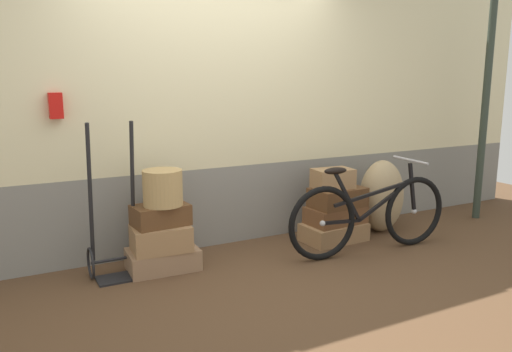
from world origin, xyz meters
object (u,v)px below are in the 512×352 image
at_px(suitcase_3, 334,232).
at_px(suitcase_4, 335,215).
at_px(burlap_sack, 381,196).
at_px(bicycle, 370,215).
at_px(suitcase_5, 338,197).
at_px(luggage_trolley, 115,239).
at_px(suitcase_6, 333,178).
at_px(suitcase_1, 161,238).
at_px(wicker_basket, 163,188).
at_px(suitcase_2, 161,215).
at_px(suitcase_0, 163,259).

xyz_separation_m(suitcase_3, suitcase_4, (0.03, 0.02, 0.17)).
xyz_separation_m(burlap_sack, bicycle, (-0.53, -0.45, -0.02)).
bearing_deg(suitcase_4, suitcase_5, -32.39).
bearing_deg(luggage_trolley, suitcase_3, -2.74).
bearing_deg(suitcase_6, suitcase_1, -174.63).
distance_m(luggage_trolley, burlap_sack, 2.70).
xyz_separation_m(suitcase_5, wicker_basket, (-1.74, 0.02, 0.27)).
relative_size(suitcase_1, suitcase_4, 0.83).
distance_m(suitcase_5, bicycle, 0.44).
xyz_separation_m(suitcase_4, wicker_basket, (-1.72, 0.01, 0.44)).
relative_size(suitcase_3, suitcase_6, 1.61).
bearing_deg(suitcase_2, bicycle, -19.60).
distance_m(suitcase_5, suitcase_6, 0.19).
relative_size(suitcase_2, bicycle, 0.26).
bearing_deg(suitcase_6, luggage_trolley, -176.58).
bearing_deg(suitcase_5, suitcase_0, 175.30).
xyz_separation_m(suitcase_2, suitcase_6, (1.71, -0.02, 0.15)).
distance_m(wicker_basket, bicycle, 1.87).
bearing_deg(bicycle, suitcase_3, 101.31).
bearing_deg(bicycle, wicker_basket, 165.92).
xyz_separation_m(suitcase_3, burlap_sack, (0.62, 0.03, 0.29)).
bearing_deg(suitcase_3, suitcase_2, 175.43).
distance_m(suitcase_1, bicycle, 1.87).
bearing_deg(luggage_trolley, suitcase_0, -8.10).
bearing_deg(suitcase_6, suitcase_3, -74.46).
bearing_deg(suitcase_4, luggage_trolley, 174.10).
bearing_deg(suitcase_0, suitcase_2, 128.12).
relative_size(suitcase_2, burlap_sack, 0.59).
relative_size(suitcase_0, suitcase_2, 1.30).
height_order(suitcase_1, wicker_basket, wicker_basket).
xyz_separation_m(suitcase_4, bicycle, (0.06, -0.43, 0.10)).
xyz_separation_m(suitcase_2, suitcase_4, (1.74, -0.04, -0.21)).
distance_m(suitcase_3, suitcase_6, 0.53).
bearing_deg(suitcase_1, suitcase_6, 4.22).
bearing_deg(burlap_sack, suitcase_5, -177.67).
bearing_deg(suitcase_1, suitcase_0, 51.21).
xyz_separation_m(suitcase_5, bicycle, (0.04, -0.43, -0.08)).
xyz_separation_m(suitcase_1, suitcase_6, (1.72, 0.00, 0.34)).
bearing_deg(burlap_sack, suitcase_0, 179.65).
height_order(suitcase_3, luggage_trolley, luggage_trolley).
bearing_deg(suitcase_5, wicker_basket, 175.89).
relative_size(suitcase_1, luggage_trolley, 0.37).
xyz_separation_m(suitcase_1, wicker_basket, (0.03, -0.00, 0.42)).
bearing_deg(suitcase_5, luggage_trolley, 174.09).
distance_m(suitcase_0, suitcase_2, 0.38).
bearing_deg(bicycle, suitcase_2, 165.31).
bearing_deg(burlap_sack, wicker_basket, -179.90).
distance_m(suitcase_1, suitcase_4, 1.75).
relative_size(suitcase_0, suitcase_5, 1.10).
height_order(suitcase_3, suitcase_4, suitcase_4).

